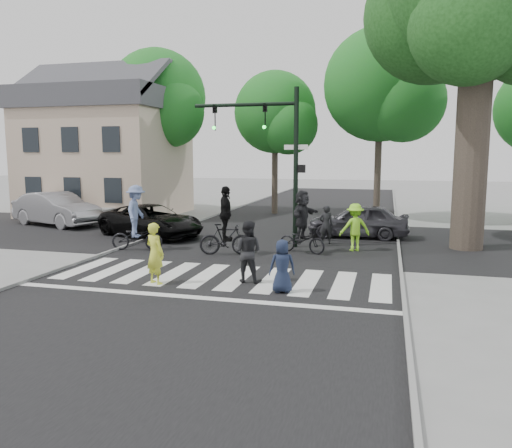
{
  "coord_description": "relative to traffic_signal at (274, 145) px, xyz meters",
  "views": [
    {
      "loc": [
        4.59,
        -12.4,
        3.51
      ],
      "look_at": [
        0.5,
        3.0,
        1.3
      ],
      "focal_mm": 35.0,
      "sensor_mm": 36.0,
      "label": 1
    }
  ],
  "objects": [
    {
      "name": "car_silver",
      "position": [
        -11.76,
        2.77,
        -3.06
      ],
      "size": [
        5.37,
        3.26,
        1.67
      ],
      "primitive_type": "imported",
      "rotation": [
        0.0,
        0.0,
        1.25
      ],
      "color": "#959499",
      "rests_on": "ground"
    },
    {
      "name": "bg_tree_3",
      "position": [
        3.95,
        9.07,
        3.04
      ],
      "size": [
        6.3,
        6.0,
        10.2
      ],
      "color": "brown",
      "rests_on": "ground"
    },
    {
      "name": "crosswalk",
      "position": [
        -0.35,
        -5.54,
        -3.89
      ],
      "size": [
        10.0,
        3.85,
        0.01
      ],
      "color": "silver",
      "rests_on": "ground"
    },
    {
      "name": "house",
      "position": [
        -11.85,
        7.78,
        -0.1
      ],
      "size": [
        8.4,
        8.1,
        8.82
      ],
      "color": "beige",
      "rests_on": "ground"
    },
    {
      "name": "car_suv",
      "position": [
        -5.61,
        0.84,
        -3.21
      ],
      "size": [
        5.51,
        4.11,
        1.39
      ],
      "primitive_type": "imported",
      "rotation": [
        0.0,
        0.0,
        1.16
      ],
      "color": "black",
      "rests_on": "ground"
    },
    {
      "name": "bg_tree_0",
      "position": [
        -14.09,
        9.8,
        2.24
      ],
      "size": [
        5.46,
        5.2,
        8.97
      ],
      "color": "brown",
      "rests_on": "ground"
    },
    {
      "name": "traffic_signal",
      "position": [
        0.0,
        0.0,
        0.0
      ],
      "size": [
        4.45,
        0.29,
        6.0
      ],
      "color": "black",
      "rests_on": "ground"
    },
    {
      "name": "road_stem",
      "position": [
        -0.35,
        -1.2,
        -3.9
      ],
      "size": [
        10.0,
        70.0,
        0.01
      ],
      "primitive_type": "cube",
      "color": "black",
      "rests_on": "ground"
    },
    {
      "name": "bystander_dark",
      "position": [
        1.9,
        0.97,
        -3.13
      ],
      "size": [
        0.63,
        0.49,
        1.54
      ],
      "primitive_type": "imported",
      "rotation": [
        0.0,
        0.0,
        3.38
      ],
      "color": "black",
      "rests_on": "ground"
    },
    {
      "name": "cyclist_mid",
      "position": [
        -1.25,
        -2.09,
        -2.9
      ],
      "size": [
        1.94,
        1.22,
        2.43
      ],
      "color": "black",
      "rests_on": "ground"
    },
    {
      "name": "cyclist_right",
      "position": [
        1.3,
        -1.07,
        -2.89
      ],
      "size": [
        1.89,
        1.75,
        2.27
      ],
      "color": "black",
      "rests_on": "ground"
    },
    {
      "name": "pedestrian_woman",
      "position": [
        -1.85,
        -6.41,
        -3.05
      ],
      "size": [
        0.73,
        0.62,
        1.7
      ],
      "primitive_type": "imported",
      "rotation": [
        0.0,
        0.0,
        2.72
      ],
      "color": "#D9E53C",
      "rests_on": "ground"
    },
    {
      "name": "ground",
      "position": [
        -0.35,
        -6.2,
        -3.9
      ],
      "size": [
        120.0,
        120.0,
        0.0
      ],
      "primitive_type": "plane",
      "color": "gray",
      "rests_on": "ground"
    },
    {
      "name": "pedestrian_child",
      "position": [
        1.68,
        -6.37,
        -3.21
      ],
      "size": [
        0.78,
        0.64,
        1.38
      ],
      "primitive_type": "imported",
      "rotation": [
        0.0,
        0.0,
        3.49
      ],
      "color": "#1A233B",
      "rests_on": "ground"
    },
    {
      "name": "curb_right",
      "position": [
        4.7,
        -1.2,
        -3.85
      ],
      "size": [
        0.1,
        70.0,
        0.1
      ],
      "primitive_type": "cube",
      "color": "gray",
      "rests_on": "ground"
    },
    {
      "name": "cyclist_left",
      "position": [
        -4.69,
        -2.14,
        -2.85
      ],
      "size": [
        2.0,
        1.35,
        2.42
      ],
      "color": "black",
      "rests_on": "ground"
    },
    {
      "name": "pedestrian_adult",
      "position": [
        0.53,
        -5.56,
        -3.04
      ],
      "size": [
        0.88,
        0.7,
        1.73
      ],
      "primitive_type": "imported",
      "rotation": [
        0.0,
        0.0,
        3.08
      ],
      "color": "black",
      "rests_on": "ground"
    },
    {
      "name": "road_cross",
      "position": [
        -0.35,
        1.8,
        -3.89
      ],
      "size": [
        70.0,
        10.0,
        0.01
      ],
      "primitive_type": "cube",
      "color": "black",
      "rests_on": "ground"
    },
    {
      "name": "car_grey",
      "position": [
        3.03,
        2.93,
        -3.18
      ],
      "size": [
        4.25,
        1.73,
        1.45
      ],
      "primitive_type": "imported",
      "rotation": [
        0.0,
        0.0,
        -1.57
      ],
      "color": "#37363C",
      "rests_on": "ground"
    },
    {
      "name": "curb_left",
      "position": [
        -5.4,
        -1.2,
        -3.85
      ],
      "size": [
        0.1,
        70.0,
        0.1
      ],
      "primitive_type": "cube",
      "color": "gray",
      "rests_on": "ground"
    },
    {
      "name": "bg_tree_2",
      "position": [
        -2.11,
        10.42,
        1.88
      ],
      "size": [
        5.04,
        4.8,
        8.4
      ],
      "color": "brown",
      "rests_on": "ground"
    },
    {
      "name": "bystander_hivis",
      "position": [
        3.1,
        -0.17,
        -3.02
      ],
      "size": [
        1.29,
        1.02,
        1.75
      ],
      "primitive_type": "imported",
      "rotation": [
        0.0,
        0.0,
        3.51
      ],
      "color": "#90ED27",
      "rests_on": "ground"
    },
    {
      "name": "bg_tree_1",
      "position": [
        -9.06,
        9.28,
        2.75
      ],
      "size": [
        6.09,
        5.8,
        9.8
      ],
      "color": "brown",
      "rests_on": "ground"
    }
  ]
}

